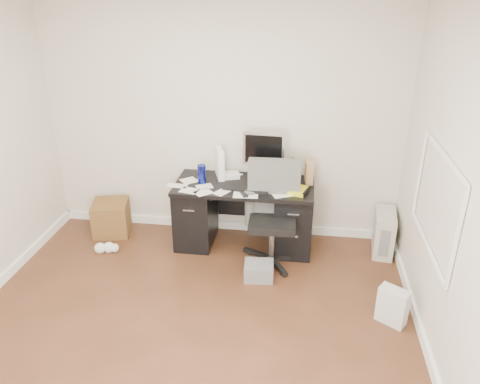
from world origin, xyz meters
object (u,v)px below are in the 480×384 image
(lcd_monitor, at_px, (264,157))
(keyboard, at_px, (247,188))
(office_chair, at_px, (273,216))
(pc_tower, at_px, (384,232))
(desk, at_px, (244,213))
(wicker_basket, at_px, (111,218))

(lcd_monitor, bearing_deg, keyboard, -116.85)
(keyboard, bearing_deg, office_chair, -22.82)
(office_chair, height_order, pc_tower, office_chair)
(desk, xyz_separation_m, office_chair, (0.34, -0.32, 0.15))
(lcd_monitor, distance_m, office_chair, 0.67)
(lcd_monitor, relative_size, keyboard, 1.14)
(desk, distance_m, office_chair, 0.49)
(lcd_monitor, bearing_deg, desk, -145.44)
(keyboard, distance_m, pc_tower, 1.60)
(lcd_monitor, height_order, wicker_basket, lcd_monitor)
(keyboard, relative_size, pc_tower, 1.05)
(keyboard, height_order, office_chair, office_chair)
(office_chair, bearing_deg, lcd_monitor, 106.31)
(lcd_monitor, bearing_deg, wicker_basket, -173.81)
(keyboard, bearing_deg, lcd_monitor, 68.11)
(lcd_monitor, xyz_separation_m, wicker_basket, (-1.79, -0.07, -0.83))
(lcd_monitor, relative_size, wicker_basket, 1.42)
(pc_tower, bearing_deg, lcd_monitor, -176.14)
(lcd_monitor, relative_size, office_chair, 0.52)
(desk, relative_size, keyboard, 3.03)
(desk, bearing_deg, lcd_monitor, 30.59)
(keyboard, bearing_deg, pc_tower, 16.51)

